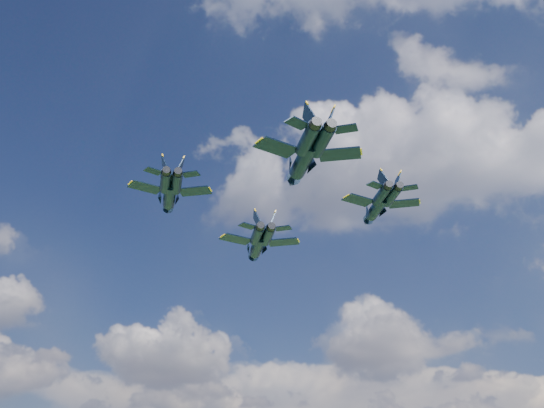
{
  "coord_description": "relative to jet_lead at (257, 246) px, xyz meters",
  "views": [
    {
      "loc": [
        34.54,
        -89.92,
        12.27
      ],
      "look_at": [
        0.25,
        -2.87,
        56.21
      ],
      "focal_mm": 45.0,
      "sensor_mm": 36.0,
      "label": 1
    }
  ],
  "objects": [
    {
      "name": "jet_lead",
      "position": [
        0.0,
        0.0,
        0.0
      ],
      "size": [
        13.22,
        17.55,
        4.3
      ],
      "rotation": [
        0.0,
        0.0,
        0.54
      ],
      "color": "black"
    },
    {
      "name": "jet_left",
      "position": [
        -5.36,
        -21.85,
        0.91
      ],
      "size": [
        11.95,
        15.65,
        3.85
      ],
      "rotation": [
        0.0,
        0.0,
        0.56
      ],
      "color": "black"
    },
    {
      "name": "jet_slot",
      "position": [
        18.59,
        -29.33,
        -1.68
      ],
      "size": [
        13.79,
        17.42,
        4.33
      ],
      "rotation": [
        0.0,
        0.0,
        0.59
      ],
      "color": "black"
    },
    {
      "name": "jet_right",
      "position": [
        22.83,
        -6.13,
        0.86
      ],
      "size": [
        11.83,
        15.71,
        3.85
      ],
      "rotation": [
        0.0,
        0.0,
        0.54
      ],
      "color": "black"
    }
  ]
}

